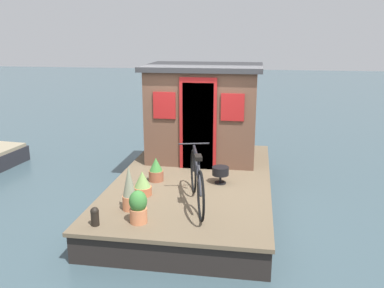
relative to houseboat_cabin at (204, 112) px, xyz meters
The scene contains 10 objects.
ground_plane 2.01m from the houseboat_cabin, behind, with size 60.00×60.00×0.00m, color #384C54.
houseboat_deck 1.83m from the houseboat_cabin, behind, with size 4.92×2.81×0.49m.
houseboat_cabin is the anchor object (origin of this frame).
bicycle 2.65m from the houseboat_cabin, behind, with size 1.77×0.60×0.88m.
potted_plant_thyme 3.44m from the houseboat_cabin, behind, with size 0.25×0.25×0.48m.
potted_plant_mint 2.56m from the houseboat_cabin, 163.18° to the left, with size 0.30×0.30×0.41m.
potted_plant_basil 1.92m from the houseboat_cabin, 158.21° to the left, with size 0.27×0.27×0.43m.
potted_plant_fern 3.09m from the houseboat_cabin, 165.88° to the left, with size 0.22×0.22×0.70m.
charcoal_grill 1.83m from the houseboat_cabin, 161.82° to the right, with size 0.30×0.30×0.31m.
mooring_bollard 3.76m from the houseboat_cabin, 163.27° to the left, with size 0.12×0.12×0.27m.
Camera 1 is at (-7.10, -1.10, 3.08)m, focal length 38.22 mm.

